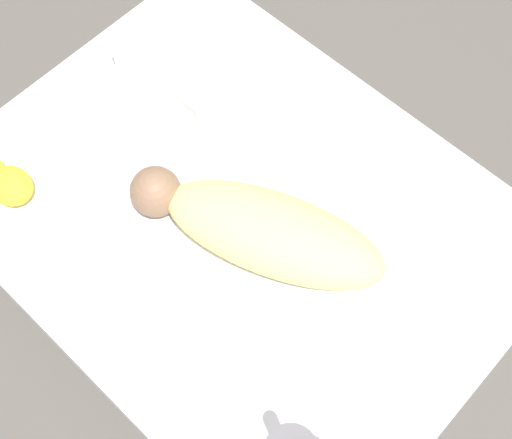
% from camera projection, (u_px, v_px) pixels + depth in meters
% --- Properties ---
extents(ground_plane, '(12.00, 12.00, 0.00)m').
position_uv_depth(ground_plane, '(241.00, 244.00, 1.83)').
color(ground_plane, '#514C47').
extents(bed_mattress, '(1.29, 0.99, 0.18)m').
position_uv_depth(bed_mattress, '(240.00, 229.00, 1.75)').
color(bed_mattress, white).
rests_on(bed_mattress, ground_plane).
extents(swaddled_baby, '(0.61, 0.37, 0.13)m').
position_uv_depth(swaddled_baby, '(260.00, 229.00, 1.58)').
color(swaddled_baby, '#EFDB7F').
rests_on(swaddled_baby, bed_mattress).
extents(pillow, '(0.31, 0.29, 0.12)m').
position_uv_depth(pillow, '(197.00, 56.00, 1.81)').
color(pillow, white).
rests_on(pillow, bed_mattress).
extents(turtle_plush, '(0.16, 0.10, 0.07)m').
position_uv_depth(turtle_plush, '(8.00, 183.00, 1.67)').
color(turtle_plush, yellow).
rests_on(turtle_plush, bed_mattress).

